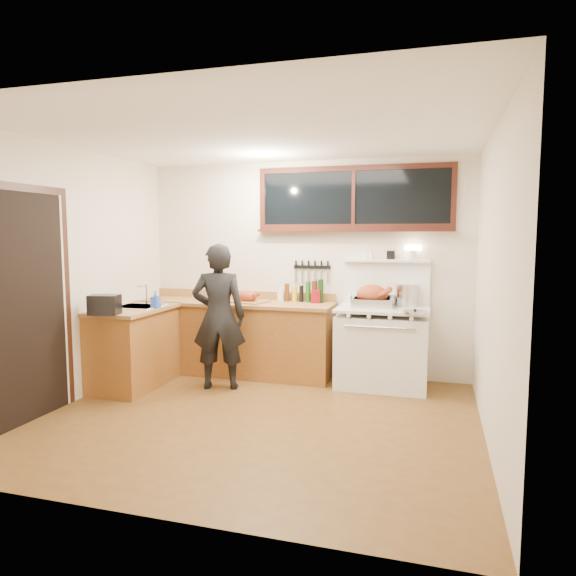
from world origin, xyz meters
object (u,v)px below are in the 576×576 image
(vintage_stove, at_px, (382,345))
(roast_turkey, at_px, (372,298))
(man, at_px, (219,316))
(cutting_board, at_px, (248,298))

(vintage_stove, relative_size, roast_turkey, 3.22)
(vintage_stove, height_order, man, man)
(vintage_stove, height_order, cutting_board, vintage_stove)
(man, xyz_separation_m, roast_turkey, (1.62, 0.61, 0.19))
(vintage_stove, relative_size, man, 0.99)
(man, relative_size, cutting_board, 3.21)
(vintage_stove, xyz_separation_m, man, (-1.75, -0.58, 0.34))
(vintage_stove, bearing_deg, man, -161.50)
(vintage_stove, bearing_deg, roast_turkey, 168.61)
(cutting_board, bearing_deg, man, -103.32)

